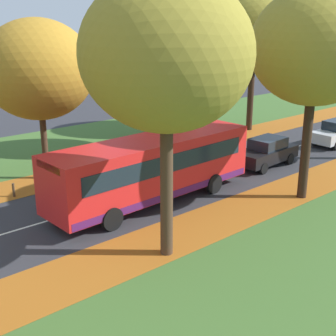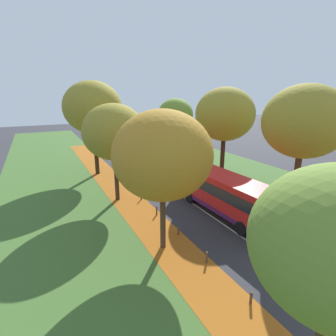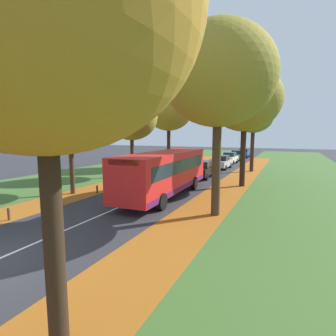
# 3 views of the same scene
# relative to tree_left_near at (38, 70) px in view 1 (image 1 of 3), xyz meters

# --- Properties ---
(grass_verge_left) EXTENTS (12.00, 90.00, 0.01)m
(grass_verge_left) POSITION_rel_tree_left_near_xyz_m (-4.17, 11.04, -5.67)
(grass_verge_left) COLOR #3D6028
(grass_verge_left) RESTS_ON ground
(leaf_litter_left) EXTENTS (2.80, 60.00, 0.00)m
(leaf_litter_left) POSITION_rel_tree_left_near_xyz_m (0.43, 5.04, -5.66)
(leaf_litter_left) COLOR #9E5619
(leaf_litter_left) RESTS_ON grass_verge_left
(leaf_litter_right) EXTENTS (2.80, 60.00, 0.00)m
(leaf_litter_right) POSITION_rel_tree_left_near_xyz_m (9.63, 5.04, -5.66)
(leaf_litter_right) COLOR #9E5619
(leaf_litter_right) RESTS_ON grass_verge_right
(road_centre_line) EXTENTS (0.12, 80.00, 0.01)m
(road_centre_line) POSITION_rel_tree_left_near_xyz_m (5.03, 11.04, -5.67)
(road_centre_line) COLOR silver
(road_centre_line) RESTS_ON ground
(tree_left_near) EXTENTS (5.54, 5.54, 8.18)m
(tree_left_near) POSITION_rel_tree_left_near_xyz_m (0.00, 0.00, 0.00)
(tree_left_near) COLOR #422D1E
(tree_left_near) RESTS_ON ground
(tree_left_mid) EXTENTS (5.10, 5.10, 8.19)m
(tree_left_mid) POSITION_rel_tree_left_near_xyz_m (-0.34, 8.37, 0.20)
(tree_left_mid) COLOR #382619
(tree_left_mid) RESTS_ON ground
(tree_left_far) EXTENTS (6.23, 6.23, 10.24)m
(tree_left_far) POSITION_rel_tree_left_near_xyz_m (-0.21, 16.83, 1.74)
(tree_left_far) COLOR black
(tree_left_far) RESTS_ON ground
(tree_right_near) EXTENTS (5.62, 5.62, 9.59)m
(tree_right_near) POSITION_rel_tree_left_near_xyz_m (10.45, -0.63, 1.36)
(tree_right_near) COLOR #422D1E
(tree_right_near) RESTS_ON ground
(tree_right_mid) EXTENTS (5.69, 5.69, 9.52)m
(tree_right_mid) POSITION_rel_tree_left_near_xyz_m (10.45, 7.84, 1.26)
(tree_right_mid) COLOR black
(tree_right_mid) RESTS_ON ground
(bollard_third) EXTENTS (0.12, 0.12, 0.67)m
(bollard_third) POSITION_rel_tree_left_near_xyz_m (1.45, -2.47, -5.34)
(bollard_third) COLOR #4C3823
(bollard_third) RESTS_ON ground
(bollard_fourth) EXTENTS (0.12, 0.12, 0.56)m
(bollard_fourth) POSITION_rel_tree_left_near_xyz_m (1.50, 0.80, -5.39)
(bollard_fourth) COLOR #4C3823
(bollard_fourth) RESTS_ON ground
(bollard_fifth) EXTENTS (0.12, 0.12, 0.70)m
(bollard_fifth) POSITION_rel_tree_left_near_xyz_m (1.44, 4.07, -5.33)
(bollard_fifth) COLOR #4C3823
(bollard_fifth) RESTS_ON ground
(bollard_sixth) EXTENTS (0.12, 0.12, 0.71)m
(bollard_sixth) POSITION_rel_tree_left_near_xyz_m (1.45, 7.34, -5.32)
(bollard_sixth) COLOR #4C3823
(bollard_sixth) RESTS_ON ground
(bus) EXTENTS (2.91, 10.48, 2.98)m
(bus) POSITION_rel_tree_left_near_xyz_m (6.23, 2.15, -3.97)
(bus) COLOR red
(bus) RESTS_ON ground
(car_black_lead) EXTENTS (1.94, 4.28, 1.62)m
(car_black_lead) POSITION_rel_tree_left_near_xyz_m (6.24, 10.53, -4.86)
(car_black_lead) COLOR black
(car_black_lead) RESTS_ON ground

